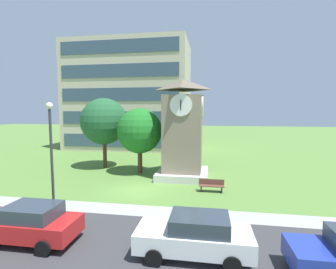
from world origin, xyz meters
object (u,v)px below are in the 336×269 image
at_px(tree_near_tower, 140,131).
at_px(parked_car_red, 29,223).
at_px(clock_tower, 183,135).
at_px(tree_by_building, 104,121).
at_px(parked_car_white, 195,235).
at_px(park_bench, 211,185).
at_px(street_lamp, 51,147).

relative_size(tree_near_tower, parked_car_red, 1.38).
relative_size(clock_tower, tree_by_building, 1.20).
bearing_deg(clock_tower, parked_car_white, -81.64).
xyz_separation_m(parked_car_red, parked_car_white, (7.25, 0.11, 0.00)).
height_order(park_bench, parked_car_white, parked_car_white).
height_order(park_bench, street_lamp, street_lamp).
xyz_separation_m(street_lamp, tree_near_tower, (2.05, 10.07, 0.10)).
bearing_deg(parked_car_white, clock_tower, 98.36).
distance_m(park_bench, tree_near_tower, 8.63).
relative_size(street_lamp, tree_by_building, 0.88).
bearing_deg(parked_car_red, clock_tower, 64.97).
xyz_separation_m(clock_tower, parked_car_red, (-5.53, -11.84, -2.84)).
height_order(street_lamp, parked_car_white, street_lamp).
relative_size(tree_by_building, parked_car_white, 1.53).
distance_m(park_bench, tree_by_building, 13.00).
bearing_deg(street_lamp, tree_near_tower, 78.48).
distance_m(parked_car_red, parked_car_white, 7.26).
height_order(tree_by_building, parked_car_red, tree_by_building).
distance_m(clock_tower, tree_by_building, 8.67).
xyz_separation_m(park_bench, parked_car_red, (-7.97, -8.25, 0.40)).
bearing_deg(tree_near_tower, street_lamp, -101.52).
relative_size(park_bench, parked_car_white, 0.39).
distance_m(tree_near_tower, parked_car_red, 13.15).
bearing_deg(tree_by_building, parked_car_white, -54.96).
bearing_deg(parked_car_white, parked_car_red, -179.16).
height_order(tree_near_tower, parked_car_white, tree_near_tower).
height_order(park_bench, tree_near_tower, tree_near_tower).
distance_m(street_lamp, parked_car_white, 8.78).
bearing_deg(tree_near_tower, tree_by_building, 158.80).
distance_m(tree_by_building, parked_car_white, 17.78).
height_order(clock_tower, street_lamp, clock_tower).
xyz_separation_m(street_lamp, parked_car_red, (0.61, -2.64, -2.97)).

